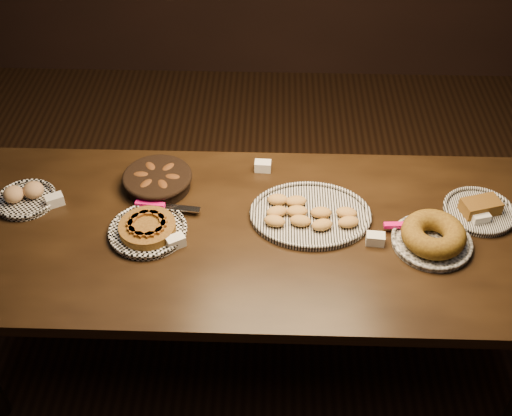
{
  "coord_description": "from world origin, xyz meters",
  "views": [
    {
      "loc": [
        0.06,
        -1.8,
        2.49
      ],
      "look_at": [
        0.0,
        0.05,
        0.82
      ],
      "focal_mm": 45.0,
      "sensor_mm": 36.0,
      "label": 1
    }
  ],
  "objects_px": {
    "madeleine_platter": "(309,214)",
    "buffet_table": "(256,243)",
    "bundt_cake_plate": "(433,237)",
    "apple_tart_plate": "(148,229)"
  },
  "relations": [
    {
      "from": "madeleine_platter",
      "to": "buffet_table",
      "type": "bearing_deg",
      "value": -138.42
    },
    {
      "from": "madeleine_platter",
      "to": "apple_tart_plate",
      "type": "bearing_deg",
      "value": -148.63
    },
    {
      "from": "apple_tart_plate",
      "to": "bundt_cake_plate",
      "type": "distance_m",
      "value": 1.09
    },
    {
      "from": "buffet_table",
      "to": "madeleine_platter",
      "type": "relative_size",
      "value": 4.97
    },
    {
      "from": "buffet_table",
      "to": "madeleine_platter",
      "type": "distance_m",
      "value": 0.24
    },
    {
      "from": "apple_tart_plate",
      "to": "bundt_cake_plate",
      "type": "height_order",
      "value": "bundt_cake_plate"
    },
    {
      "from": "buffet_table",
      "to": "bundt_cake_plate",
      "type": "bearing_deg",
      "value": -4.91
    },
    {
      "from": "apple_tart_plate",
      "to": "madeleine_platter",
      "type": "height_order",
      "value": "apple_tart_plate"
    },
    {
      "from": "buffet_table",
      "to": "bundt_cake_plate",
      "type": "relative_size",
      "value": 7.27
    },
    {
      "from": "buffet_table",
      "to": "madeleine_platter",
      "type": "height_order",
      "value": "madeleine_platter"
    }
  ]
}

